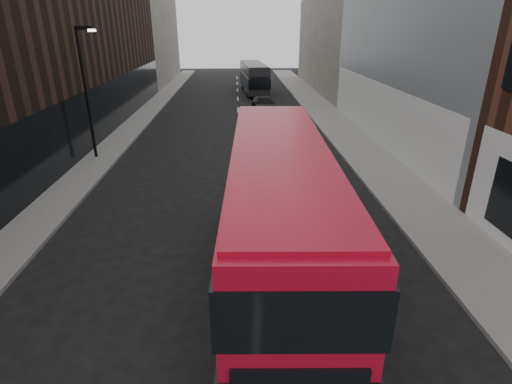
{
  "coord_description": "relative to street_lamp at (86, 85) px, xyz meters",
  "views": [
    {
      "loc": [
        -0.1,
        -4.51,
        7.2
      ],
      "look_at": [
        0.43,
        6.67,
        2.5
      ],
      "focal_mm": 28.0,
      "sensor_mm": 36.0,
      "label": 1
    }
  ],
  "objects": [
    {
      "name": "building_left_far",
      "position": [
        -3.28,
        34.0,
        2.32
      ],
      "size": [
        5.0,
        20.0,
        13.0
      ],
      "primitive_type": "cube",
      "color": "#69645C",
      "rests_on": "ground"
    },
    {
      "name": "building_left_mid",
      "position": [
        -3.28,
        12.0,
        2.82
      ],
      "size": [
        5.0,
        24.0,
        14.0
      ],
      "primitive_type": "cube",
      "color": "black",
      "rests_on": "ground"
    },
    {
      "name": "street_lamp",
      "position": [
        0.0,
        0.0,
        0.0
      ],
      "size": [
        1.06,
        0.22,
        7.0
      ],
      "color": "black",
      "rests_on": "sidewalk_left"
    },
    {
      "name": "car_b",
      "position": [
        12.01,
        6.01,
        -3.45
      ],
      "size": [
        1.65,
        4.45,
        1.46
      ],
      "primitive_type": "imported",
      "rotation": [
        0.0,
        0.0,
        0.02
      ],
      "color": "#9B9FA3",
      "rests_on": "ground"
    },
    {
      "name": "sidewalk_right",
      "position": [
        15.72,
        7.0,
        -4.11
      ],
      "size": [
        3.0,
        80.0,
        0.15
      ],
      "primitive_type": "cube",
      "color": "slate",
      "rests_on": "ground"
    },
    {
      "name": "building_victorian",
      "position": [
        19.59,
        26.0,
        5.48
      ],
      "size": [
        6.5,
        24.0,
        21.0
      ],
      "color": "#69645C",
      "rests_on": "ground"
    },
    {
      "name": "car_a",
      "position": [
        11.6,
        -5.56,
        -3.39
      ],
      "size": [
        2.23,
        4.79,
        1.59
      ],
      "primitive_type": "imported",
      "rotation": [
        0.0,
        0.0,
        0.08
      ],
      "color": "black",
      "rests_on": "ground"
    },
    {
      "name": "car_c",
      "position": [
        10.51,
        13.25,
        -3.52
      ],
      "size": [
        2.14,
        4.65,
        1.32
      ],
      "primitive_type": "imported",
      "rotation": [
        0.0,
        0.0,
        0.07
      ],
      "color": "black",
      "rests_on": "ground"
    },
    {
      "name": "red_bus",
      "position": [
        9.2,
        -12.77,
        -1.74
      ],
      "size": [
        3.02,
        10.98,
        4.39
      ],
      "rotation": [
        0.0,
        0.0,
        -0.04
      ],
      "color": "#AD0A22",
      "rests_on": "ground"
    },
    {
      "name": "grey_bus",
      "position": [
        10.09,
        24.05,
        -2.46
      ],
      "size": [
        3.12,
        10.09,
        3.22
      ],
      "rotation": [
        0.0,
        0.0,
        0.08
      ],
      "color": "black",
      "rests_on": "ground"
    },
    {
      "name": "sidewalk_left",
      "position": [
        0.22,
        7.0,
        -4.11
      ],
      "size": [
        2.0,
        80.0,
        0.15
      ],
      "primitive_type": "cube",
      "color": "slate",
      "rests_on": "ground"
    }
  ]
}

